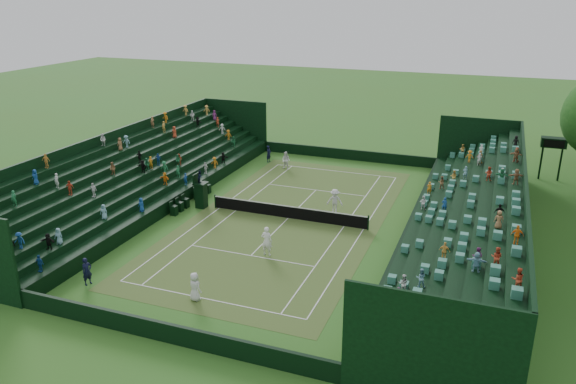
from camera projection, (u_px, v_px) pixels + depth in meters
The scene contains 18 objects.
ground at pixel (288, 218), 39.87m from camera, with size 160.00×160.00×0.00m, color #396B21.
court_surface at pixel (288, 218), 39.87m from camera, with size 12.97×26.77×0.01m, color #337326.
perimeter_wall_north at pixel (347, 154), 53.68m from camera, with size 17.17×0.20×1.00m, color black.
perimeter_wall_south at pixel (165, 332), 25.73m from camera, with size 17.17×0.20×1.00m, color black.
perimeter_wall_east at pixel (408, 229), 36.87m from camera, with size 0.20×31.77×1.00m, color black.
perimeter_wall_west at pixel (184, 197), 42.53m from camera, with size 0.20×31.77×1.00m, color black.
north_grandstand at pixel (477, 223), 35.13m from camera, with size 6.60×32.00×4.90m.
south_grandstand at pixel (136, 178), 43.57m from camera, with size 6.60×32.00×4.90m.
tennis_net at pixel (288, 212), 39.69m from camera, with size 11.67×0.10×1.06m.
scoreboard_tower at pixel (554, 144), 46.97m from camera, with size 2.00×1.00×3.70m.
umpire_chair at pixel (201, 192), 41.50m from camera, with size 0.92×0.92×2.89m.
courtside_chairs at pixel (191, 199), 42.55m from camera, with size 0.47×5.44×1.02m.
player_near_west at pixel (195, 287), 29.10m from camera, with size 0.77×0.50×1.57m, color silver.
player_near_east at pixel (267, 241), 34.05m from camera, with size 0.68×0.45×1.87m, color white.
player_far_west at pixel (286, 160), 50.64m from camera, with size 0.79×0.61×1.62m, color white.
player_far_east at pixel (335, 201), 40.60m from camera, with size 1.17×0.68×1.81m, color white.
line_judge_north at pixel (269, 154), 52.78m from camera, with size 0.58×0.38×1.58m, color black.
line_judge_south at pixel (87, 271), 30.68m from camera, with size 0.58×0.38×1.58m, color black.
Camera 1 is at (13.07, -34.49, 15.26)m, focal length 35.00 mm.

